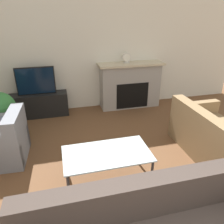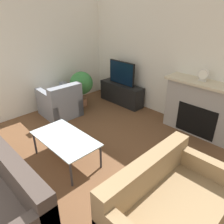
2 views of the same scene
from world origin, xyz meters
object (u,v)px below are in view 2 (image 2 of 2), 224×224
Objects in this scene: couch_loveseat at (167,208)px; armchair_by_window at (61,104)px; potted_plant at (81,84)px; mantel_clock at (203,75)px; tv at (122,73)px; coffee_table at (65,140)px.

couch_loveseat is 1.82× the size of armchair_by_window.
potted_plant reaches higher than couch_loveseat.
tv is at bearing -178.68° from mantel_clock.
couch_loveseat is 1.34× the size of coffee_table.
armchair_by_window is 1.79m from coffee_table.
couch_loveseat reaches higher than coffee_table.
armchair_by_window is (-3.43, 0.73, 0.01)m from couch_loveseat.
mantel_clock is at bearing 18.42° from potted_plant.
tv is 3.48× the size of mantel_clock.
couch_loveseat is 6.78× the size of mantel_clock.
armchair_by_window is 3.20m from mantel_clock.
couch_loveseat is (2.91, -2.30, -0.55)m from tv.
mantel_clock is (2.61, 1.61, 0.93)m from armchair_by_window.
tv reaches higher than couch_loveseat.
potted_plant is (-0.61, -0.85, -0.25)m from tv.
tv reaches higher than coffee_table.
tv is at bearing 54.18° from potted_plant.
couch_loveseat is 1.90m from coffee_table.
tv reaches higher than potted_plant.
mantel_clock is (2.08, 0.05, 0.39)m from tv.
mantel_clock is at bearing 19.40° from couch_loveseat.
mantel_clock is at bearing 124.74° from armchair_by_window.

